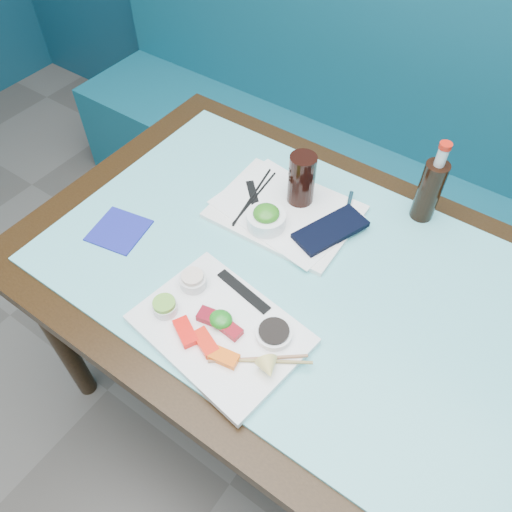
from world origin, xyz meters
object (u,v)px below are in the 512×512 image
Objects in this scene: seaweed_bowl at (266,220)px; sashimi_plate at (221,330)px; cola_bottle_body at (429,191)px; dining_table at (300,294)px; cola_glass at (302,179)px; serving_tray at (285,212)px; booth_bench at (410,192)px; blue_napkin at (119,230)px.

sashimi_plate is at bearing -73.34° from seaweed_bowl.
sashimi_plate is 0.32m from seaweed_bowl.
dining_table is at bearing -114.38° from cola_bottle_body.
cola_glass is at bearing 81.25° from seaweed_bowl.
dining_table is at bearing -56.20° from cola_glass.
serving_tray is (-0.08, 0.38, -0.00)m from sashimi_plate.
blue_napkin is at bearing -114.39° from booth_bench.
booth_bench is 1.16m from blue_napkin.
cola_bottle_body is at bearing 39.44° from blue_napkin.
seaweed_bowl is 0.58× the size of cola_bottle_body.
blue_napkin reaches higher than dining_table.
booth_bench is at bearing 78.63° from cola_glass.
cola_bottle_body is (0.30, 0.28, 0.05)m from seaweed_bowl.
cola_glass is at bearing 47.54° from blue_napkin.
serving_tray is 2.51× the size of cola_glass.
sashimi_plate is 0.98× the size of serving_tray.
booth_bench is 8.48× the size of sashimi_plate.
dining_table is at bearing 84.57° from sashimi_plate.
dining_table is at bearing 19.33° from blue_napkin.
serving_tray is 2.11× the size of cola_bottle_body.
serving_tray is 0.36m from cola_bottle_body.
dining_table is at bearing -46.84° from serving_tray.
seaweed_bowl is at bearing 114.57° from sashimi_plate.
dining_table is 14.15× the size of seaweed_bowl.
serving_tray is at bearing -101.29° from booth_bench.
booth_bench is 1.15m from sashimi_plate.
dining_table is 8.24× the size of cola_bottle_body.
cola_glass is (-0.13, -0.65, 0.47)m from booth_bench.
cola_bottle_body reaches higher than blue_napkin.
booth_bench reaches higher than cola_bottle_body.
sashimi_plate reaches higher than dining_table.
booth_bench reaches higher than cola_glass.
booth_bench is 8.35× the size of serving_tray.
cola_glass is (0.02, 0.13, 0.05)m from seaweed_bowl.
serving_tray reaches higher than dining_table.
seaweed_bowl reaches higher than dining_table.
serving_tray is 2.79× the size of blue_napkin.
booth_bench is 0.89m from dining_table.
serving_tray is at bearing 110.01° from sashimi_plate.
dining_table is 10.87× the size of blue_napkin.
dining_table is 0.27m from sashimi_plate.
sashimi_plate is at bearing -93.05° from booth_bench.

